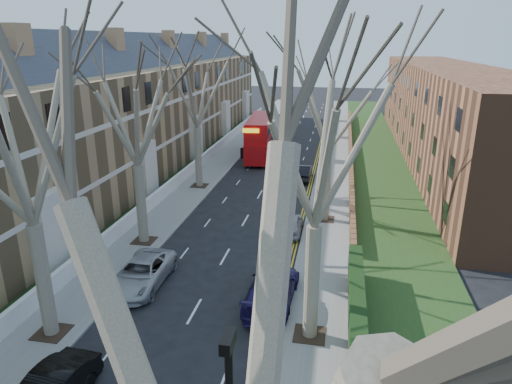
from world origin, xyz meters
The scene contains 17 objects.
pavement_left centered at (-6.00, 39.00, 0.06)m, with size 3.00×102.00×0.12m, color slate.
pavement_right centered at (6.00, 39.00, 0.06)m, with size 3.00×102.00×0.12m, color slate.
terrace_left centered at (-13.65, 31.00, 5.53)m, with size 9.70×78.00×13.60m.
flats_right centered at (17.46, 43.00, 4.98)m, with size 13.97×54.00×10.00m.
front_wall_left centered at (-7.65, 31.00, 0.62)m, with size 0.30×78.00×1.00m.
grass_verge_right centered at (10.50, 39.00, 0.15)m, with size 6.00×102.00×0.06m.
tree_left_mid centered at (-5.70, 6.00, 9.56)m, with size 10.50×10.50×14.71m.
tree_left_far centered at (-5.70, 16.00, 9.24)m, with size 10.15×10.15×14.22m.
tree_left_dist centered at (-5.70, 28.00, 9.56)m, with size 10.50×10.50×14.71m.
tree_right_near centered at (5.70, -6.00, 9.86)m, with size 10.85×10.85×15.20m.
tree_right_mid centered at (5.70, 8.00, 9.56)m, with size 10.50×10.50×14.71m.
tree_right_far centered at (5.70, 22.00, 9.24)m, with size 10.15×10.15×14.22m.
double_decker_bus centered at (-2.29, 39.70, 2.15)m, with size 3.28×10.60×4.39m.
car_left_far centered at (-3.53, 10.89, 0.73)m, with size 2.41×5.23×1.45m, color #A1A3A7.
car_right_near centered at (3.60, 10.48, 0.81)m, with size 2.26×5.55×1.61m, color #1E164D.
car_right_mid centered at (3.50, 19.41, 0.67)m, with size 1.57×3.91×1.33m, color #97989F.
car_right_far centered at (3.21, 32.13, 0.70)m, with size 1.49×4.27×1.41m, color black.
Camera 1 is at (6.56, -9.38, 12.66)m, focal length 32.00 mm.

